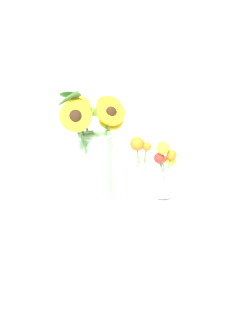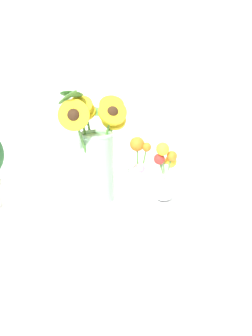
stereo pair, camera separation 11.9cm
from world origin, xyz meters
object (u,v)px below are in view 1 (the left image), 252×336
at_px(serving_tray, 126,206).
at_px(vase_bulb_right, 164,178).
at_px(mason_jar_sunflowers, 95,151).
at_px(vase_small_center, 138,175).

distance_m(serving_tray, vase_bulb_right, 0.15).
relative_size(mason_jar_sunflowers, vase_bulb_right, 1.85).
xyz_separation_m(vase_small_center, vase_bulb_right, (0.09, 0.03, -0.02)).
bearing_deg(vase_small_center, serving_tray, 147.35).
distance_m(vase_small_center, vase_bulb_right, 0.09).
bearing_deg(mason_jar_sunflowers, vase_bulb_right, -7.21).
bearing_deg(vase_bulb_right, mason_jar_sunflowers, 172.79).
relative_size(serving_tray, mason_jar_sunflowers, 1.19).
bearing_deg(serving_tray, mason_jar_sunflowers, 157.25).
bearing_deg(serving_tray, vase_small_center, -32.65).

